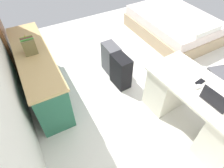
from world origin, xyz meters
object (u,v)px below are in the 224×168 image
laptop (216,100)px  cell_phone_by_mouse (200,82)px  bed (173,25)px  suitcase_spare_grey (111,59)px  desk (195,108)px  suitcase_black (121,71)px  figurine_small (26,38)px  computer_mouse (198,86)px  credenza (40,74)px

laptop → cell_phone_by_mouse: bearing=-18.4°
bed → suitcase_spare_grey: (-0.44, 1.83, 0.04)m
desk → laptop: bearing=163.9°
suitcase_black → figurine_small: (0.80, 1.22, 0.56)m
suitcase_black → figurine_small: figurine_small is taller
laptop → figurine_small: bearing=36.6°
suitcase_black → bed: bearing=-69.7°
suitcase_spare_grey → cell_phone_by_mouse: bearing=-162.1°
computer_mouse → desk: bearing=-154.3°
credenza → figurine_small: 0.57m
desk → suitcase_spare_grey: bearing=15.8°
bed → laptop: bearing=146.8°
cell_phone_by_mouse → suitcase_black: bearing=16.6°
suitcase_black → computer_mouse: 1.29m
laptop → suitcase_black: bearing=16.3°
suitcase_black → suitcase_spare_grey: suitcase_black is taller
suitcase_spare_grey → desk: bearing=-165.0°
figurine_small → laptop: bearing=-143.4°
bed → figurine_small: size_ratio=17.64×
credenza → suitcase_black: size_ratio=3.10×
computer_mouse → bed: bearing=-41.3°
bed → computer_mouse: bearing=143.8°
suitcase_black → laptop: laptop is taller
desk → bed: size_ratio=0.77×
credenza → suitcase_spare_grey: (-0.06, -1.23, -0.12)m
credenza → laptop: laptop is taller
laptop → computer_mouse: 0.27m
bed → figurine_small: figurine_small is taller
suitcase_black → computer_mouse: (-1.12, -0.42, 0.47)m
credenza → cell_phone_by_mouse: credenza is taller
suitcase_spare_grey → figurine_small: (0.42, 1.23, 0.57)m
cell_phone_by_mouse → figurine_small: 2.54m
bed → suitcase_black: 2.02m
credenza → laptop: (-1.82, -1.62, 0.40)m
desk → computer_mouse: bearing=30.8°
desk → laptop: size_ratio=4.55×
suitcase_black → computer_mouse: size_ratio=5.80×
laptop → bed: bearing=-33.2°
figurine_small → desk: bearing=-139.8°
suitcase_spare_grey → cell_phone_by_mouse: 1.60m
bed → suitcase_black: same height
desk → figurine_small: size_ratio=13.57×
suitcase_spare_grey → laptop: (-1.76, -0.39, 0.52)m
suitcase_black → suitcase_spare_grey: size_ratio=1.03×
desk → cell_phone_by_mouse: 0.38m
credenza → bed: credenza is taller
suitcase_black → figurine_small: bearing=53.0°
credenza → figurine_small: bearing=0.2°
suitcase_spare_grey → cell_phone_by_mouse: size_ratio=4.12×
laptop → computer_mouse: (0.26, -0.02, -0.03)m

